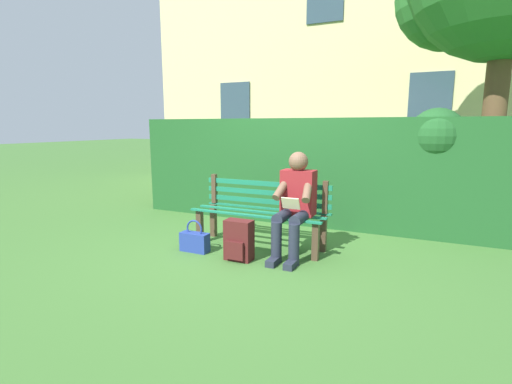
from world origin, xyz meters
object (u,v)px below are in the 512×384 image
(park_bench, at_px, (262,211))
(backpack, at_px, (239,241))
(handbag, at_px, (195,241))
(person_seated, at_px, (295,202))

(park_bench, distance_m, backpack, 0.62)
(handbag, bearing_deg, backpack, 176.87)
(person_seated, xyz_separation_m, handbag, (1.11, 0.37, -0.50))
(park_bench, relative_size, person_seated, 1.41)
(person_seated, bearing_deg, park_bench, -20.44)
(backpack, distance_m, handbag, 0.61)
(park_bench, bearing_deg, handbag, 41.28)
(backpack, bearing_deg, person_seated, -141.31)
(backpack, xyz_separation_m, handbag, (0.60, -0.03, -0.09))
(handbag, bearing_deg, park_bench, -138.72)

